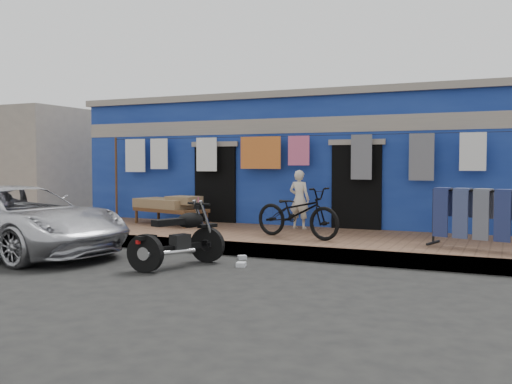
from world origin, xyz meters
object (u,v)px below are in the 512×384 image
at_px(seated_person, 299,199).
at_px(charpoy, 171,211).
at_px(bicycle, 297,207).
at_px(motorcycle, 178,236).
at_px(jeans_rack, 494,218).
at_px(car, 17,219).

relative_size(seated_person, charpoy, 0.62).
bearing_deg(bicycle, charpoy, 88.46).
relative_size(bicycle, motorcycle, 1.10).
xyz_separation_m(seated_person, jeans_rack, (3.99, -1.50, -0.12)).
height_order(car, jeans_rack, car).
xyz_separation_m(bicycle, jeans_rack, (3.50, -0.04, -0.08)).
relative_size(car, jeans_rack, 2.10).
xyz_separation_m(car, bicycle, (4.62, 2.51, 0.20)).
bearing_deg(seated_person, motorcycle, 85.82).
bearing_deg(car, charpoy, -8.90).
xyz_separation_m(seated_person, charpoy, (-3.06, -0.42, -0.32)).
bearing_deg(charpoy, motorcycle, -55.76).
bearing_deg(motorcycle, jeans_rack, 47.45).
relative_size(seated_person, bicycle, 0.69).
relative_size(bicycle, jeans_rack, 0.84).
relative_size(motorcycle, charpoy, 0.81).
bearing_deg(car, bicycle, -53.44).
bearing_deg(car, motorcycle, -80.69).
bearing_deg(bicycle, jeans_rack, -75.86).
bearing_deg(jeans_rack, motorcycle, -152.91).
xyz_separation_m(bicycle, charpoy, (-3.54, 1.04, -0.28)).
bearing_deg(jeans_rack, bicycle, 179.34).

